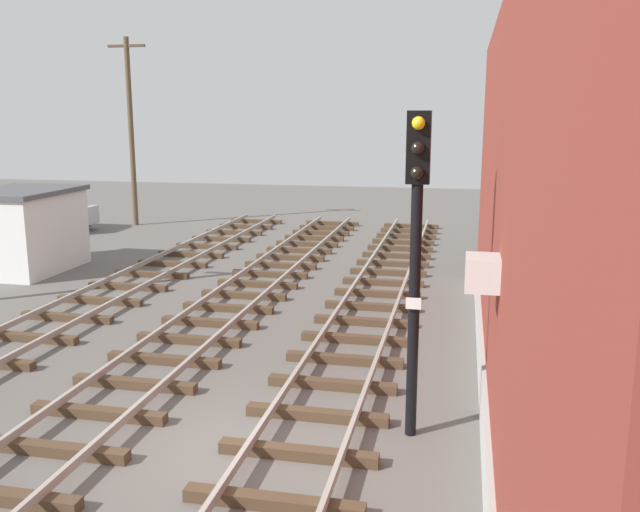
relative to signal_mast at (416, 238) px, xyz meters
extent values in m
plane|color=#605B56|center=(-2.54, -1.16, -3.30)|extent=(80.00, 80.00, 0.00)
cube|color=#4C3826|center=(-1.63, -2.55, -3.21)|extent=(2.50, 0.24, 0.18)
cube|color=#4C3826|center=(-1.63, -1.16, -3.21)|extent=(2.50, 0.24, 0.18)
cube|color=#4C3826|center=(-1.63, 0.22, -3.21)|extent=(2.50, 0.24, 0.18)
cube|color=#4C3826|center=(-1.63, 1.61, -3.21)|extent=(2.50, 0.24, 0.18)
cube|color=#4C3826|center=(-1.63, 3.00, -3.21)|extent=(2.50, 0.24, 0.18)
cube|color=#4C3826|center=(-1.63, 4.39, -3.21)|extent=(2.50, 0.24, 0.18)
cube|color=#4C3826|center=(-1.63, 5.78, -3.21)|extent=(2.50, 0.24, 0.18)
cube|color=#4C3826|center=(-1.63, 7.16, -3.21)|extent=(2.50, 0.24, 0.18)
cube|color=#4C3826|center=(-1.63, 8.55, -3.21)|extent=(2.50, 0.24, 0.18)
cube|color=#4C3826|center=(-1.63, 9.94, -3.21)|extent=(2.50, 0.24, 0.18)
cube|color=#4C3826|center=(-1.63, 11.33, -3.21)|extent=(2.50, 0.24, 0.18)
cube|color=#4C3826|center=(-1.63, 12.72, -3.21)|extent=(2.50, 0.24, 0.18)
cube|color=#4C3826|center=(-1.63, 14.10, -3.21)|extent=(2.50, 0.24, 0.18)
cube|color=#4C3826|center=(-1.63, 15.49, -3.21)|extent=(2.50, 0.24, 0.18)
cube|color=#4C3826|center=(-1.63, 16.88, -3.21)|extent=(2.50, 0.24, 0.18)
cube|color=#4C3826|center=(-1.63, 18.27, -3.21)|extent=(2.50, 0.24, 0.18)
cube|color=#4C3826|center=(-1.63, 19.65, -3.21)|extent=(2.50, 0.24, 0.18)
cube|color=#4C3826|center=(-1.63, 21.04, -3.21)|extent=(2.50, 0.24, 0.18)
cube|color=#9E9389|center=(-2.35, -1.16, -3.05)|extent=(0.08, 45.80, 0.14)
cube|color=#9E9389|center=(-0.91, -1.16, -3.05)|extent=(0.08, 45.80, 0.14)
cube|color=#4C3826|center=(-5.37, -1.84, -3.21)|extent=(2.50, 0.24, 0.18)
cube|color=#4C3826|center=(-5.37, -0.49, -3.21)|extent=(2.50, 0.24, 0.18)
cube|color=#4C3826|center=(-5.37, 0.86, -3.21)|extent=(2.50, 0.24, 0.18)
cube|color=#4C3826|center=(-5.37, 2.20, -3.21)|extent=(2.50, 0.24, 0.18)
cube|color=#4C3826|center=(-5.37, 3.55, -3.21)|extent=(2.50, 0.24, 0.18)
cube|color=#4C3826|center=(-5.37, 4.90, -3.21)|extent=(2.50, 0.24, 0.18)
cube|color=#4C3826|center=(-5.37, 6.25, -3.21)|extent=(2.50, 0.24, 0.18)
cube|color=#4C3826|center=(-5.37, 7.59, -3.21)|extent=(2.50, 0.24, 0.18)
cube|color=#4C3826|center=(-5.37, 8.94, -3.21)|extent=(2.50, 0.24, 0.18)
cube|color=#4C3826|center=(-5.37, 10.29, -3.21)|extent=(2.50, 0.24, 0.18)
cube|color=#4C3826|center=(-5.37, 11.63, -3.21)|extent=(2.50, 0.24, 0.18)
cube|color=#4C3826|center=(-5.37, 12.98, -3.21)|extent=(2.50, 0.24, 0.18)
cube|color=#4C3826|center=(-5.37, 14.33, -3.21)|extent=(2.50, 0.24, 0.18)
cube|color=#4C3826|center=(-5.37, 15.67, -3.21)|extent=(2.50, 0.24, 0.18)
cube|color=#4C3826|center=(-5.37, 17.02, -3.21)|extent=(2.50, 0.24, 0.18)
cube|color=#4C3826|center=(-5.37, 18.37, -3.21)|extent=(2.50, 0.24, 0.18)
cube|color=#4C3826|center=(-5.37, 19.72, -3.21)|extent=(2.50, 0.24, 0.18)
cube|color=#4C3826|center=(-5.37, 21.06, -3.21)|extent=(2.50, 0.24, 0.18)
cube|color=#9E9389|center=(-6.09, -1.16, -3.05)|extent=(0.08, 45.80, 0.14)
cube|color=#9E9389|center=(-4.65, -1.16, -3.05)|extent=(0.08, 45.80, 0.14)
cube|color=#4C3826|center=(-9.11, 2.93, -3.21)|extent=(2.50, 0.24, 0.18)
cube|color=#4C3826|center=(-9.11, 4.56, -3.21)|extent=(2.50, 0.24, 0.18)
cube|color=#4C3826|center=(-9.11, 6.20, -3.21)|extent=(2.50, 0.24, 0.18)
cube|color=#4C3826|center=(-9.11, 7.83, -3.21)|extent=(2.50, 0.24, 0.18)
cube|color=#4C3826|center=(-9.11, 9.47, -3.21)|extent=(2.50, 0.24, 0.18)
cube|color=#4C3826|center=(-9.11, 11.10, -3.21)|extent=(2.50, 0.24, 0.18)
cube|color=#4C3826|center=(-9.11, 12.74, -3.21)|extent=(2.50, 0.24, 0.18)
cube|color=#4C3826|center=(-9.11, 14.38, -3.21)|extent=(2.50, 0.24, 0.18)
cube|color=#4C3826|center=(-9.11, 16.01, -3.21)|extent=(2.50, 0.24, 0.18)
cube|color=#4C3826|center=(-9.11, 17.65, -3.21)|extent=(2.50, 0.24, 0.18)
cube|color=#4C3826|center=(-9.11, 19.28, -3.21)|extent=(2.50, 0.24, 0.18)
cube|color=#4C3826|center=(-9.11, 20.92, -3.21)|extent=(2.50, 0.24, 0.18)
cylinder|color=black|center=(0.00, 0.02, -1.23)|extent=(0.18, 0.18, 4.14)
cube|color=black|center=(0.00, 0.02, 1.39)|extent=(0.36, 0.24, 1.10)
sphere|color=yellow|center=(0.00, -0.16, 1.76)|extent=(0.20, 0.20, 0.20)
sphere|color=black|center=(0.00, -0.16, 1.39)|extent=(0.20, 0.20, 0.20)
sphere|color=black|center=(0.00, -0.16, 1.03)|extent=(0.20, 0.20, 0.20)
cube|color=white|center=(0.00, -0.12, -1.02)|extent=(0.24, 0.03, 0.18)
cube|color=#B2B2AD|center=(1.17, 1.31, -2.85)|extent=(0.08, 19.73, 0.90)
cube|color=silver|center=(0.98, -1.65, -0.13)|extent=(0.44, 0.60, 0.44)
cube|color=silver|center=(-13.73, 9.49, -2.00)|extent=(2.80, 3.60, 2.60)
cube|color=#4C4C51|center=(-13.73, 9.49, -0.62)|extent=(3.00, 3.80, 0.16)
cube|color=#B7B7BC|center=(-17.73, 16.88, -2.58)|extent=(4.20, 1.80, 0.80)
cube|color=#1E232D|center=(-17.73, 16.88, -1.86)|extent=(2.31, 1.66, 0.64)
cylinder|color=black|center=(-16.43, 17.78, -2.98)|extent=(0.64, 0.24, 0.64)
cylinder|color=black|center=(-16.43, 15.98, -2.98)|extent=(0.64, 0.24, 0.64)
cylinder|color=black|center=(-19.03, 17.78, -2.98)|extent=(0.64, 0.24, 0.64)
cylinder|color=black|center=(-19.03, 15.98, -2.98)|extent=(0.64, 0.24, 0.64)
cylinder|color=brown|center=(-14.58, 19.25, 1.01)|extent=(0.24, 0.24, 8.63)
cube|color=#4C3D2D|center=(-14.58, 19.25, 4.93)|extent=(1.80, 0.12, 0.12)
camera|label=1|loc=(0.70, -10.55, 1.89)|focal=38.42mm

